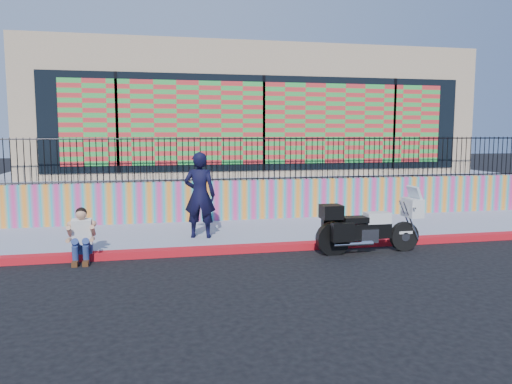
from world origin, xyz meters
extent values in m
plane|color=black|center=(0.00, 0.00, 0.00)|extent=(90.00, 90.00, 0.00)
cube|color=#BB0D2A|center=(0.00, 0.00, 0.07)|extent=(16.00, 0.30, 0.15)
cube|color=#8A90A6|center=(0.00, 1.65, 0.07)|extent=(16.00, 3.00, 0.15)
cube|color=#D53881|center=(0.00, 3.25, 0.70)|extent=(16.00, 0.20, 1.10)
cube|color=#8A90A6|center=(0.00, 8.35, 0.62)|extent=(16.00, 10.00, 1.25)
cube|color=tan|center=(0.00, 8.15, 3.25)|extent=(14.00, 8.00, 4.00)
cube|color=black|center=(0.00, 4.13, 2.85)|extent=(12.60, 0.04, 2.80)
cube|color=red|center=(0.00, 4.10, 2.85)|extent=(11.48, 0.02, 2.40)
cylinder|color=black|center=(2.05, -0.61, 0.32)|extent=(0.64, 0.14, 0.64)
cylinder|color=black|center=(0.41, -0.61, 0.32)|extent=(0.64, 0.14, 0.64)
cube|color=black|center=(1.23, -0.61, 0.48)|extent=(0.92, 0.27, 0.33)
cube|color=silver|center=(1.18, -0.61, 0.39)|extent=(0.39, 0.33, 0.29)
cube|color=silver|center=(1.40, -0.61, 0.76)|extent=(0.53, 0.31, 0.23)
cube|color=black|center=(0.89, -0.61, 0.74)|extent=(0.53, 0.33, 0.12)
cube|color=silver|center=(2.23, -0.61, 0.95)|extent=(0.29, 0.50, 0.41)
cube|color=silver|center=(2.27, -0.61, 1.26)|extent=(0.18, 0.45, 0.33)
cube|color=black|center=(0.36, -0.61, 0.92)|extent=(0.43, 0.41, 0.29)
cube|color=black|center=(0.50, -0.90, 0.53)|extent=(0.47, 0.17, 0.39)
cube|color=black|center=(0.50, -0.32, 0.53)|extent=(0.47, 0.17, 0.39)
cube|color=silver|center=(2.05, -0.61, 0.42)|extent=(0.31, 0.16, 0.06)
imported|color=black|center=(-2.23, 1.03, 1.14)|extent=(0.83, 0.65, 1.99)
cube|color=navy|center=(-4.71, 0.02, 0.24)|extent=(0.36, 0.28, 0.18)
cube|color=silver|center=(-4.71, -0.02, 0.59)|extent=(0.38, 0.27, 0.54)
sphere|color=tan|center=(-4.71, -0.06, 0.95)|extent=(0.21, 0.21, 0.21)
cube|color=#472814|center=(-4.81, -0.42, 0.05)|extent=(0.11, 0.26, 0.10)
cube|color=#472814|center=(-4.61, -0.42, 0.05)|extent=(0.11, 0.26, 0.10)
camera|label=1|loc=(-3.37, -10.38, 2.57)|focal=35.00mm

